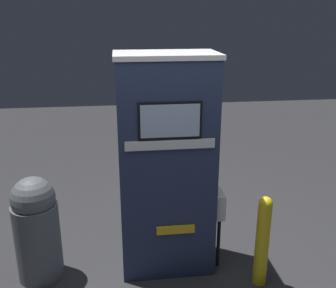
% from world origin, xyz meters
% --- Properties ---
extents(ground_plane, '(14.00, 14.00, 0.00)m').
position_xyz_m(ground_plane, '(0.00, 0.00, 0.00)').
color(ground_plane, '#2D2D30').
extents(gas_pump, '(0.93, 0.54, 1.97)m').
position_xyz_m(gas_pump, '(0.00, 0.25, 0.99)').
color(gas_pump, '#232D4C').
rests_on(gas_pump, ground_plane).
extents(safety_bollard, '(0.12, 0.12, 0.84)m').
position_xyz_m(safety_bollard, '(0.78, -0.15, 0.44)').
color(safety_bollard, yellow).
rests_on(safety_bollard, ground_plane).
extents(trash_bin, '(0.40, 0.40, 0.96)m').
position_xyz_m(trash_bin, '(-1.15, 0.20, 0.49)').
color(trash_bin, '#51565B').
rests_on(trash_bin, ground_plane).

